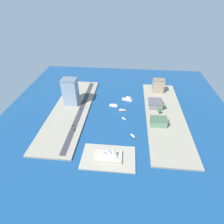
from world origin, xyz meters
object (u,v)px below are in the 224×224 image
(tugboat_red, at_px, (122,110))
(suv_black, at_px, (74,130))
(terminal_long_green, at_px, (158,122))
(hatchback_blue, at_px, (80,109))
(tower_tall_glass, at_px, (71,92))
(traffic_light_waterfront, at_px, (80,117))
(ferry_white_commuter, at_px, (128,99))
(warehouse_low_gray, at_px, (155,104))
(catamaran_blue, at_px, (114,106))
(taxi_yellow_cab, at_px, (89,95))
(opera_landmark, at_px, (108,154))
(sailboat_small_white, at_px, (124,118))
(patrol_launch_navy, at_px, (133,136))
(pickup_red, at_px, (73,125))
(apartment_midrise_tan, at_px, (158,86))

(tugboat_red, height_order, suv_black, suv_black)
(terminal_long_green, distance_m, hatchback_blue, 149.66)
(tower_tall_glass, bearing_deg, traffic_light_waterfront, 121.34)
(ferry_white_commuter, bearing_deg, warehouse_low_gray, 157.48)
(catamaran_blue, relative_size, taxi_yellow_cab, 4.29)
(opera_landmark, bearing_deg, catamaran_blue, -88.11)
(taxi_yellow_cab, distance_m, opera_landmark, 176.98)
(catamaran_blue, relative_size, warehouse_low_gray, 0.66)
(sailboat_small_white, bearing_deg, traffic_light_waterfront, 7.52)
(patrol_launch_navy, bearing_deg, ferry_white_commuter, -84.48)
(tower_tall_glass, bearing_deg, taxi_yellow_cab, -126.92)
(tugboat_red, distance_m, taxi_yellow_cab, 89.59)
(taxi_yellow_cab, bearing_deg, ferry_white_commuter, 175.12)
(pickup_red, bearing_deg, suv_black, 116.70)
(terminal_long_green, relative_size, taxi_yellow_cab, 6.46)
(ferry_white_commuter, height_order, patrol_launch_navy, ferry_white_commuter)
(terminal_long_green, bearing_deg, pickup_red, 6.72)
(catamaran_blue, bearing_deg, warehouse_low_gray, -177.64)
(catamaran_blue, xyz_separation_m, opera_landmark, (-4.34, 131.79, 7.75))
(suv_black, bearing_deg, opera_landmark, 141.30)
(suv_black, bearing_deg, catamaran_blue, -126.09)
(catamaran_blue, bearing_deg, ferry_white_commuter, -136.58)
(tugboat_red, relative_size, traffic_light_waterfront, 2.27)
(taxi_yellow_cab, bearing_deg, tower_tall_glass, 53.08)
(terminal_long_green, height_order, traffic_light_waterfront, terminal_long_green)
(ferry_white_commuter, height_order, warehouse_low_gray, warehouse_low_gray)
(ferry_white_commuter, distance_m, terminal_long_green, 97.01)
(terminal_long_green, bearing_deg, taxi_yellow_cab, -31.84)
(ferry_white_commuter, height_order, pickup_red, ferry_white_commuter)
(patrol_launch_navy, relative_size, apartment_midrise_tan, 0.37)
(catamaran_blue, xyz_separation_m, sailboat_small_white, (-22.16, 39.36, -0.46))
(tower_tall_glass, bearing_deg, pickup_red, 106.86)
(ferry_white_commuter, relative_size, tugboat_red, 1.58)
(sailboat_small_white, relative_size, traffic_light_waterfront, 1.89)
(sailboat_small_white, distance_m, hatchback_blue, 87.91)
(traffic_light_waterfront, xyz_separation_m, opera_landmark, (-60.24, 82.12, 1.90))
(traffic_light_waterfront, bearing_deg, pickup_red, 69.00)
(warehouse_low_gray, bearing_deg, apartment_midrise_tan, -100.17)
(ferry_white_commuter, bearing_deg, opera_landmark, 81.59)
(catamaran_blue, xyz_separation_m, tower_tall_glass, (85.06, 1.78, 28.55))
(terminal_long_green, distance_m, suv_black, 143.90)
(catamaran_blue, xyz_separation_m, suv_black, (59.05, 81.01, 2.40))
(tugboat_red, bearing_deg, suv_black, 41.34)
(sailboat_small_white, xyz_separation_m, traffic_light_waterfront, (78.06, 10.31, 6.31))
(tugboat_red, height_order, traffic_light_waterfront, traffic_light_waterfront)
(terminal_long_green, height_order, apartment_midrise_tan, apartment_midrise_tan)
(sailboat_small_white, relative_size, apartment_midrise_tan, 0.40)
(ferry_white_commuter, xyz_separation_m, patrol_launch_navy, (-10.72, 111.04, -1.27))
(opera_landmark, bearing_deg, warehouse_low_gray, -120.08)
(ferry_white_commuter, height_order, opera_landmark, opera_landmark)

